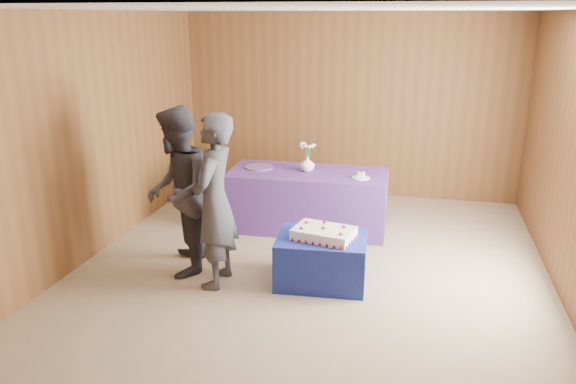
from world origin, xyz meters
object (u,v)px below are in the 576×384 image
(serving_table, at_px, (308,200))
(guest_left, at_px, (215,202))
(cake_table, at_px, (321,259))
(vase, at_px, (307,164))
(guest_right, at_px, (178,192))
(sheet_cake, at_px, (324,233))

(serving_table, distance_m, guest_left, 1.94)
(cake_table, distance_m, vase, 1.71)
(guest_right, bearing_deg, guest_left, 49.65)
(serving_table, bearing_deg, cake_table, -75.12)
(guest_left, bearing_deg, sheet_cake, 101.55)
(serving_table, bearing_deg, guest_right, -125.65)
(cake_table, xyz_separation_m, guest_left, (-1.04, -0.27, 0.63))
(cake_table, relative_size, serving_table, 0.45)
(sheet_cake, relative_size, guest_right, 0.38)
(cake_table, distance_m, guest_right, 1.64)
(vase, distance_m, guest_right, 1.92)
(cake_table, xyz_separation_m, sheet_cake, (0.02, -0.03, 0.30))
(cake_table, bearing_deg, serving_table, 102.47)
(cake_table, xyz_separation_m, guest_right, (-1.51, -0.08, 0.64))
(cake_table, height_order, serving_table, serving_table)
(vase, bearing_deg, cake_table, -73.07)
(serving_table, xyz_separation_m, guest_right, (-1.06, -1.58, 0.51))
(vase, height_order, guest_left, guest_left)
(cake_table, bearing_deg, guest_left, -169.57)
(vase, bearing_deg, sheet_cake, -72.59)
(guest_left, distance_m, guest_right, 0.51)
(cake_table, distance_m, guest_left, 1.25)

